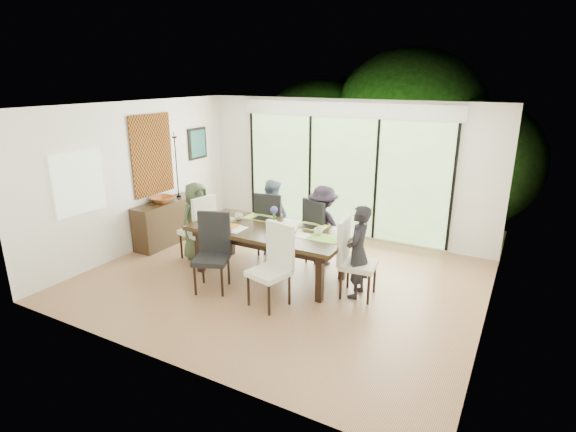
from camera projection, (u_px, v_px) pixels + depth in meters
The scene contains 62 objects.
floor at pixel (280, 280), 7.17m from camera, with size 6.00×5.00×0.01m, color brown.
ceiling at pixel (280, 106), 6.35m from camera, with size 6.00×5.00×0.01m, color white.
wall_back at pixel (343, 169), 8.86m from camera, with size 6.00×0.02×2.70m, color white.
wall_front at pixel (160, 254), 4.66m from camera, with size 6.00×0.02×2.70m, color beige.
wall_left at pixel (136, 177), 8.14m from camera, with size 0.02×5.00×2.70m, color white.
wall_right at pixel (498, 230), 5.38m from camera, with size 0.02×5.00×2.70m, color silver.
glass_doors at pixel (342, 177), 8.87m from camera, with size 4.20×0.02×2.30m, color #598C3F.
blinds_header at pixel (344, 110), 8.47m from camera, with size 4.40×0.06×0.28m, color white.
mullion_a at pixel (253, 167), 9.82m from camera, with size 0.05×0.04×2.30m, color black.
mullion_b at pixel (310, 173), 9.18m from camera, with size 0.05×0.04×2.30m, color black.
mullion_c at pixel (376, 181), 8.54m from camera, with size 0.05×0.04×2.30m, color black.
mullion_d at pixel (453, 189), 7.90m from camera, with size 0.05×0.04×2.30m, color black.
side_window at pixel (79, 183), 7.07m from camera, with size 0.02×0.90×1.00m, color #8CAD7F.
deck at pixel (356, 224), 10.02m from camera, with size 6.00×1.80×0.10m, color #513B22.
rail_top at pixel (369, 190), 10.51m from camera, with size 6.00×0.08×0.06m, color #523223.
foliage_left at pixel (318, 141), 11.91m from camera, with size 3.20×3.20×3.20m, color #14380F.
foliage_mid at pixel (408, 130), 11.29m from camera, with size 4.00×4.00×4.00m, color #14380F.
foliage_right at pixel (478, 163), 9.96m from camera, with size 2.80×2.80×2.80m, color #14380F.
foliage_far at pixel (378, 132), 12.39m from camera, with size 3.60×3.60×3.60m, color #14380F.
table_top at pixel (270, 230), 7.11m from camera, with size 2.57×1.18×0.06m, color black.
table_apron at pixel (270, 236), 7.14m from camera, with size 2.36×0.97×0.11m, color black.
table_leg_fl at pixel (200, 250), 7.37m from camera, with size 0.10×0.10×0.74m, color black.
table_leg_fr at pixel (320, 278), 6.38m from camera, with size 0.10×0.10×0.74m, color black.
table_leg_bl at pixel (231, 235), 8.09m from camera, with size 0.10×0.10×0.74m, color black.
table_leg_br at pixel (343, 257), 7.10m from camera, with size 0.10×0.10×0.74m, color black.
chair_left_end at pixel (197, 226), 7.86m from camera, with size 0.49×0.49×1.18m, color silver, non-canonical shape.
chair_right_end at pixel (359, 259), 6.48m from camera, with size 0.49×0.49×1.18m, color beige, non-canonical shape.
chair_far_left at pixel (273, 222), 8.08m from camera, with size 0.49×0.49×1.18m, color black, non-canonical shape.
chair_far_right at pixel (323, 231), 7.62m from camera, with size 0.49×0.49×1.18m, color black, non-canonical shape.
chair_near_left at pixel (211, 253), 6.67m from camera, with size 0.49×0.49×1.18m, color black, non-canonical shape.
chair_near_right at pixel (269, 267), 6.21m from camera, with size 0.49×0.49×1.18m, color white, non-canonical shape.
person_left_end at pixel (197, 221), 7.82m from camera, with size 0.65×0.41×1.38m, color #3B4930.
person_right_end at pixel (358, 252), 6.46m from camera, with size 0.65×0.41×1.38m, color black.
person_far_left at pixel (272, 217), 8.04m from camera, with size 0.65×0.41×1.38m, color slate.
person_far_right at pixel (323, 226), 7.58m from camera, with size 0.65×0.41×1.38m, color #241D2B.
placemat_left at pixel (221, 219), 7.54m from camera, with size 0.47×0.34×0.01m, color olive.
placemat_right at pixel (325, 238), 6.66m from camera, with size 0.47×0.34×0.01m, color #7AB540.
placemat_far_l at pixel (259, 217), 7.64m from camera, with size 0.47×0.34×0.01m, color #94BC43.
placemat_far_r at pixel (312, 226), 7.18m from camera, with size 0.47×0.34×0.01m, color #ADC446.
placemat_paper at pixel (230, 228), 7.10m from camera, with size 0.47×0.34×0.01m, color white.
tablet_far_l at pixel (263, 218), 7.55m from camera, with size 0.28×0.19×0.01m, color black.
tablet_far_r at pixel (308, 226), 7.16m from camera, with size 0.26×0.18×0.01m, color black.
papers at pixel (308, 236), 6.74m from camera, with size 0.32×0.24×0.00m, color white.
platter_base at pixel (230, 227), 7.10m from camera, with size 0.28×0.28×0.03m, color white.
platter_snacks at pixel (230, 226), 7.09m from camera, with size 0.21×0.21×0.02m, color orange.
vase at pixel (274, 224), 7.10m from camera, with size 0.09×0.09×0.13m, color silver.
hyacinth_stems at pixel (274, 216), 7.06m from camera, with size 0.04×0.04×0.17m, color #337226.
hyacinth_blooms at pixel (274, 210), 7.03m from camera, with size 0.12×0.12×0.12m, color #4C44AA.
laptop at pixel (223, 221), 7.40m from camera, with size 0.35×0.23×0.03m, color silver.
cup_a at pixel (239, 216), 7.53m from camera, with size 0.13×0.13×0.10m, color white.
cup_b at pixel (275, 229), 6.93m from camera, with size 0.11×0.11×0.10m, color white.
cup_c at pixel (318, 232), 6.80m from camera, with size 0.13×0.13×0.10m, color white.
book at pixel (285, 229), 7.03m from camera, with size 0.18×0.24×0.02m, color white.
sideboard at pixel (168, 222), 8.68m from camera, with size 0.41×1.47×0.83m, color black.
bowl at pixel (162, 200), 8.45m from camera, with size 0.44×0.44×0.11m, color brown.
candlestick_base at pixel (179, 196), 8.84m from camera, with size 0.09×0.09×0.04m, color black.
candlestick_shaft at pixel (177, 167), 8.67m from camera, with size 0.02×0.02×1.15m, color black.
candlestick_pan at pixel (174, 137), 8.50m from camera, with size 0.09×0.09×0.03m, color black.
candle at pixel (174, 134), 8.48m from camera, with size 0.03×0.03×0.09m, color silver.
tapestry at pixel (152, 155), 8.35m from camera, with size 0.02×1.00×1.50m, color #8C4514.
art_frame at pixel (197, 143), 9.42m from camera, with size 0.03×0.55×0.65m, color black.
art_canvas at pixel (198, 144), 9.41m from camera, with size 0.01×0.45×0.55m, color #19504E.
Camera 1 is at (3.25, -5.66, 3.12)m, focal length 28.00 mm.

